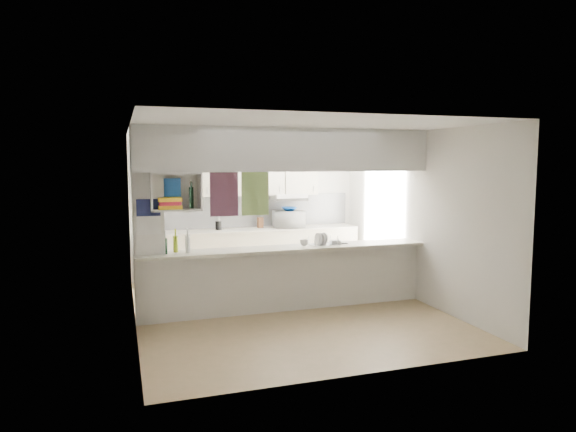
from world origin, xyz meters
name	(u,v)px	position (x,y,z in m)	size (l,w,h in m)	color
floor	(286,310)	(0.00, 0.00, 0.00)	(4.80, 4.80, 0.00)	#9C855A
ceiling	(286,128)	(0.00, 0.00, 2.60)	(4.80, 4.80, 0.00)	white
wall_back	(247,207)	(0.00, 2.40, 1.30)	(4.20, 4.20, 0.00)	silver
wall_left	(133,227)	(-2.10, 0.00, 1.30)	(4.80, 4.80, 0.00)	silver
wall_right	(415,216)	(2.10, 0.00, 1.30)	(4.80, 4.80, 0.00)	silver
servery_partition	(275,196)	(-0.17, 0.00, 1.66)	(4.20, 0.50, 2.60)	silver
cubby_shelf	(174,194)	(-1.57, -0.06, 1.71)	(0.65, 0.35, 0.50)	white
kitchen_run	(259,233)	(0.16, 2.14, 0.83)	(3.60, 0.63, 2.24)	beige
microwave	(289,219)	(0.73, 2.09, 1.08)	(0.56, 0.38, 0.31)	white
bowl	(289,209)	(0.73, 2.07, 1.27)	(0.28, 0.28, 0.07)	#0D4198
dish_rack	(323,240)	(0.56, 0.00, 1.00)	(0.42, 0.35, 0.19)	silver
cup	(304,243)	(0.25, -0.06, 0.98)	(0.11, 0.11, 0.09)	white
wine_bottles	(177,244)	(-1.54, 0.01, 1.04)	(0.37, 0.15, 0.33)	black
plastic_tubs	(326,242)	(0.63, 0.05, 0.95)	(0.49, 0.23, 0.07)	silver
utensil_jar	(219,226)	(-0.58, 2.15, 1.00)	(0.11, 0.11, 0.15)	black
knife_block	(260,223)	(0.20, 2.18, 1.02)	(0.10, 0.08, 0.20)	brown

